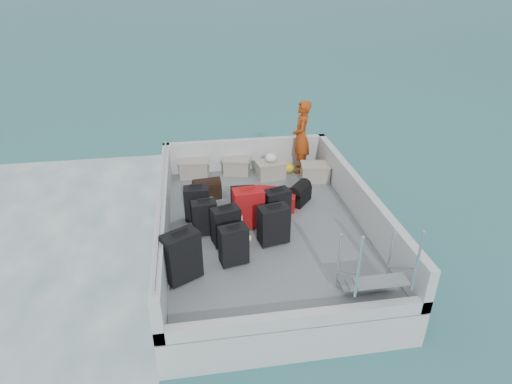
# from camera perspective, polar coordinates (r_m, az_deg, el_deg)

# --- Properties ---
(ground) EXTENTS (160.00, 160.00, 0.00)m
(ground) POSITION_cam_1_polar(r_m,az_deg,el_deg) (7.98, 1.11, -8.16)
(ground) COLOR #1C6162
(ground) RESTS_ON ground
(ferry_hull) EXTENTS (3.60, 5.00, 0.60)m
(ferry_hull) POSITION_cam_1_polar(r_m,az_deg,el_deg) (7.81, 1.13, -6.38)
(ferry_hull) COLOR silver
(ferry_hull) RESTS_ON ground
(deck) EXTENTS (3.30, 4.70, 0.02)m
(deck) POSITION_cam_1_polar(r_m,az_deg,el_deg) (7.64, 1.15, -4.46)
(deck) COLOR gray
(deck) RESTS_ON ferry_hull
(deck_fittings) EXTENTS (3.60, 5.00, 0.90)m
(deck_fittings) POSITION_cam_1_polar(r_m,az_deg,el_deg) (7.23, 4.33, -3.01)
(deck_fittings) COLOR silver
(deck_fittings) RESTS_ON deck
(suitcase_0) EXTENTS (0.59, 0.51, 0.79)m
(suitcase_0) POSITION_cam_1_polar(r_m,az_deg,el_deg) (6.28, -9.84, -8.53)
(suitcase_0) COLOR black
(suitcase_0) RESTS_ON deck
(suitcase_1) EXTENTS (0.43, 0.27, 0.62)m
(suitcase_1) POSITION_cam_1_polar(r_m,az_deg,el_deg) (7.28, -6.87, -3.49)
(suitcase_1) COLOR black
(suitcase_1) RESTS_ON deck
(suitcase_2) EXTENTS (0.45, 0.28, 0.63)m
(suitcase_2) POSITION_cam_1_polar(r_m,az_deg,el_deg) (7.72, -7.88, -1.54)
(suitcase_2) COLOR black
(suitcase_2) RESTS_ON deck
(suitcase_3) EXTENTS (0.46, 0.33, 0.65)m
(suitcase_3) POSITION_cam_1_polar(r_m,az_deg,el_deg) (6.54, -2.99, -7.17)
(suitcase_3) COLOR black
(suitcase_3) RESTS_ON deck
(suitcase_4) EXTENTS (0.50, 0.37, 0.66)m
(suitcase_4) POSITION_cam_1_polar(r_m,az_deg,el_deg) (7.00, -4.02, -4.55)
(suitcase_4) COLOR black
(suitcase_4) RESTS_ON deck
(suitcase_5) EXTENTS (0.54, 0.35, 0.72)m
(suitcase_5) POSITION_cam_1_polar(r_m,az_deg,el_deg) (7.41, -1.04, -2.20)
(suitcase_5) COLOR #B60E18
(suitcase_5) RESTS_ON deck
(suitcase_6) EXTENTS (0.53, 0.38, 0.67)m
(suitcase_6) POSITION_cam_1_polar(r_m,az_deg,el_deg) (7.00, 2.36, -4.43)
(suitcase_6) COLOR black
(suitcase_6) RESTS_ON deck
(suitcase_7) EXTENTS (0.52, 0.39, 0.64)m
(suitcase_7) POSITION_cam_1_polar(r_m,az_deg,el_deg) (7.55, 2.74, -1.98)
(suitcase_7) COLOR black
(suitcase_7) RESTS_ON deck
(suitcase_8) EXTENTS (0.87, 0.72, 0.30)m
(suitcase_8) POSITION_cam_1_polar(r_m,az_deg,el_deg) (8.15, 2.67, -0.93)
(suitcase_8) COLOR #B60E18
(suitcase_8) RESTS_ON deck
(duffel_0) EXTENTS (0.57, 0.37, 0.32)m
(duffel_0) POSITION_cam_1_polar(r_m,az_deg,el_deg) (8.48, -6.53, 0.22)
(duffel_0) COLOR black
(duffel_0) RESTS_ON deck
(duffel_1) EXTENTS (0.47, 0.32, 0.32)m
(duffel_1) POSITION_cam_1_polar(r_m,az_deg,el_deg) (8.16, -1.76, -0.80)
(duffel_1) COLOR black
(duffel_1) RESTS_ON deck
(duffel_2) EXTENTS (0.56, 0.58, 0.32)m
(duffel_2) POSITION_cam_1_polar(r_m,az_deg,el_deg) (8.30, 5.78, -0.39)
(duffel_2) COLOR black
(duffel_2) RESTS_ON deck
(crate_0) EXTENTS (0.64, 0.48, 0.36)m
(crate_0) POSITION_cam_1_polar(r_m,az_deg,el_deg) (9.39, -8.23, 3.10)
(crate_0) COLOR #B0A699
(crate_0) RESTS_ON deck
(crate_1) EXTENTS (0.62, 0.50, 0.33)m
(crate_1) POSITION_cam_1_polar(r_m,az_deg,el_deg) (9.44, -2.59, 3.41)
(crate_1) COLOR #B0A699
(crate_1) RESTS_ON deck
(crate_2) EXTENTS (0.63, 0.48, 0.35)m
(crate_2) POSITION_cam_1_polar(r_m,az_deg,el_deg) (9.24, 1.95, 2.92)
(crate_2) COLOR #B0A699
(crate_2) RESTS_ON deck
(crate_3) EXTENTS (0.63, 0.48, 0.35)m
(crate_3) POSITION_cam_1_polar(r_m,az_deg,el_deg) (9.20, 7.92, 2.56)
(crate_3) COLOR #B0A699
(crate_3) RESTS_ON deck
(yellow_bag) EXTENTS (0.28, 0.26, 0.22)m
(yellow_bag) POSITION_cam_1_polar(r_m,az_deg,el_deg) (9.54, 4.25, 3.27)
(yellow_bag) COLOR yellow
(yellow_bag) RESTS_ON deck
(white_bag) EXTENTS (0.24, 0.24, 0.18)m
(white_bag) POSITION_cam_1_polar(r_m,az_deg,el_deg) (9.13, 1.98, 4.43)
(white_bag) COLOR white
(white_bag) RESTS_ON crate_2
(passenger) EXTENTS (0.51, 0.66, 1.59)m
(passenger) POSITION_cam_1_polar(r_m,az_deg,el_deg) (9.39, 6.05, 7.31)
(passenger) COLOR #E95415
(passenger) RESTS_ON deck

